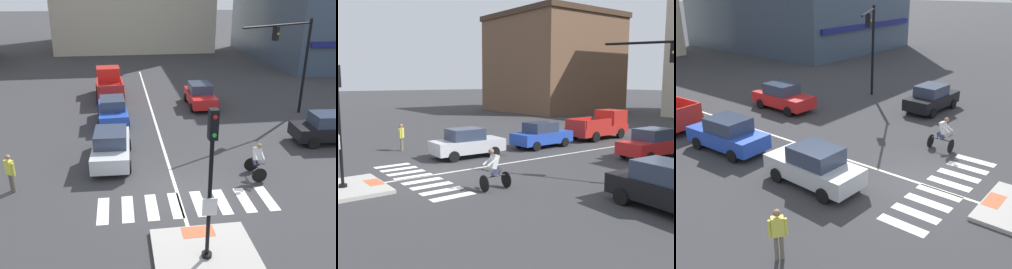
# 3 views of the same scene
# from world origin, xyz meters

# --- Properties ---
(ground_plane) EXTENTS (300.00, 300.00, 0.00)m
(ground_plane) POSITION_xyz_m (0.00, 0.00, 0.00)
(ground_plane) COLOR #333335
(traffic_island) EXTENTS (3.22, 3.10, 0.15)m
(traffic_island) POSITION_xyz_m (0.00, -3.96, 0.07)
(traffic_island) COLOR #A3A099
(traffic_island) RESTS_ON ground
(tactile_pad_front) EXTENTS (1.10, 0.60, 0.01)m
(tactile_pad_front) POSITION_xyz_m (0.00, -2.76, 0.15)
(tactile_pad_front) COLOR #DB5B38
(tactile_pad_front) RESTS_ON traffic_island
(signal_pole) EXTENTS (0.44, 0.38, 4.73)m
(signal_pole) POSITION_xyz_m (0.00, -3.97, 3.00)
(signal_pole) COLOR black
(signal_pole) RESTS_ON traffic_island
(crosswalk_stripe_a) EXTENTS (0.44, 1.80, 0.01)m
(crosswalk_stripe_a) POSITION_xyz_m (-3.23, -0.84, 0.00)
(crosswalk_stripe_a) COLOR silver
(crosswalk_stripe_a) RESTS_ON ground
(crosswalk_stripe_b) EXTENTS (0.44, 1.80, 0.01)m
(crosswalk_stripe_b) POSITION_xyz_m (-2.31, -0.84, 0.00)
(crosswalk_stripe_b) COLOR silver
(crosswalk_stripe_b) RESTS_ON ground
(crosswalk_stripe_c) EXTENTS (0.44, 1.80, 0.01)m
(crosswalk_stripe_c) POSITION_xyz_m (-1.39, -0.84, 0.00)
(crosswalk_stripe_c) COLOR silver
(crosswalk_stripe_c) RESTS_ON ground
(crosswalk_stripe_d) EXTENTS (0.44, 1.80, 0.01)m
(crosswalk_stripe_d) POSITION_xyz_m (-0.46, -0.84, 0.00)
(crosswalk_stripe_d) COLOR silver
(crosswalk_stripe_d) RESTS_ON ground
(crosswalk_stripe_e) EXTENTS (0.44, 1.80, 0.01)m
(crosswalk_stripe_e) POSITION_xyz_m (0.46, -0.84, 0.00)
(crosswalk_stripe_e) COLOR silver
(crosswalk_stripe_e) RESTS_ON ground
(crosswalk_stripe_f) EXTENTS (0.44, 1.80, 0.01)m
(crosswalk_stripe_f) POSITION_xyz_m (1.39, -0.84, 0.00)
(crosswalk_stripe_f) COLOR silver
(crosswalk_stripe_f) RESTS_ON ground
(crosswalk_stripe_g) EXTENTS (0.44, 1.80, 0.01)m
(crosswalk_stripe_g) POSITION_xyz_m (2.31, -0.84, 0.00)
(crosswalk_stripe_g) COLOR silver
(crosswalk_stripe_g) RESTS_ON ground
(crosswalk_stripe_h) EXTENTS (0.44, 1.80, 0.01)m
(crosswalk_stripe_h) POSITION_xyz_m (3.23, -0.84, 0.00)
(crosswalk_stripe_h) COLOR silver
(crosswalk_stripe_h) RESTS_ON ground
(lane_centre_line) EXTENTS (0.14, 28.00, 0.01)m
(lane_centre_line) POSITION_xyz_m (-0.25, 10.00, 0.00)
(lane_centre_line) COLOR silver
(lane_centre_line) RESTS_ON ground
(building_corner_right) EXTENTS (15.23, 14.85, 13.44)m
(building_corner_right) POSITION_xyz_m (-25.26, 30.64, 6.74)
(building_corner_right) COLOR brown
(building_corner_right) RESTS_ON ground
(car_blue_westbound_far) EXTENTS (1.99, 4.17, 1.64)m
(car_blue_westbound_far) POSITION_xyz_m (-2.88, 8.92, 0.81)
(car_blue_westbound_far) COLOR #2347B7
(car_blue_westbound_far) RESTS_ON ground
(car_black_cross_right) EXTENTS (4.19, 2.03, 1.64)m
(car_black_cross_right) POSITION_xyz_m (8.82, 4.19, 0.81)
(car_black_cross_right) COLOR black
(car_black_cross_right) RESTS_ON ground
(car_red_eastbound_far) EXTENTS (1.91, 4.14, 1.64)m
(car_red_eastbound_far) POSITION_xyz_m (3.29, 11.66, 0.81)
(car_red_eastbound_far) COLOR red
(car_red_eastbound_far) RESTS_ON ground
(car_silver_westbound_near) EXTENTS (1.96, 4.16, 1.64)m
(car_silver_westbound_near) POSITION_xyz_m (-2.91, 3.37, 0.81)
(car_silver_westbound_near) COLOR silver
(car_silver_westbound_near) RESTS_ON ground
(pickup_truck_red_westbound_distant) EXTENTS (2.27, 5.20, 2.08)m
(pickup_truck_red_westbound_distant) POSITION_xyz_m (-3.17, 15.12, 0.98)
(pickup_truck_red_westbound_distant) COLOR red
(pickup_truck_red_westbound_distant) RESTS_ON ground
(cyclist) EXTENTS (0.67, 1.10, 1.68)m
(cyclist) POSITION_xyz_m (3.40, 0.91, 0.87)
(cyclist) COLOR black
(cyclist) RESTS_ON ground
(pedestrian_at_curb_left) EXTENTS (0.45, 0.40, 1.67)m
(pedestrian_at_curb_left) POSITION_xyz_m (-6.94, 1.10, 0.98)
(pedestrian_at_curb_left) COLOR #6B6051
(pedestrian_at_curb_left) RESTS_ON ground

